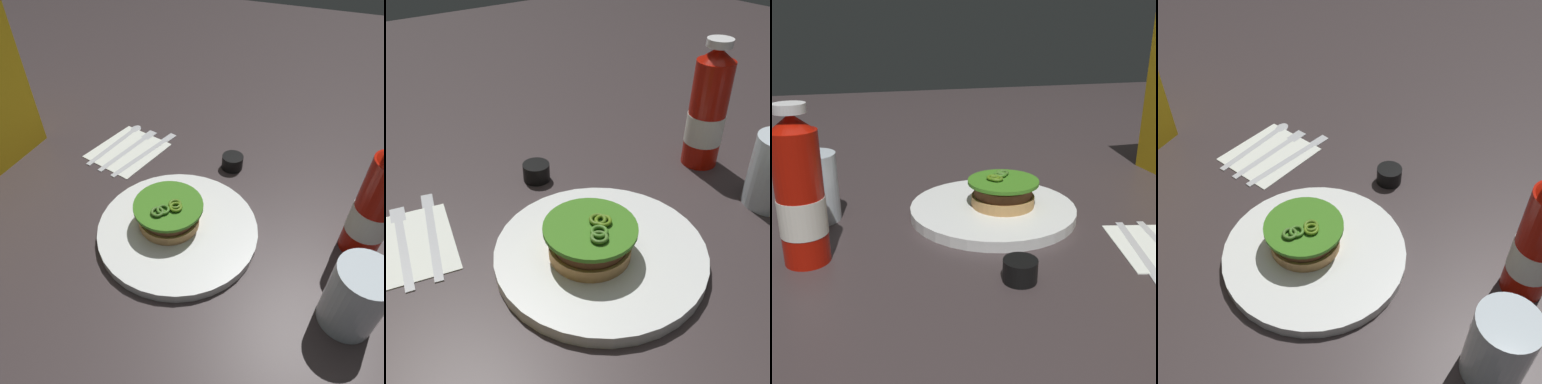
% 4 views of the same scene
% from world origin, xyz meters
% --- Properties ---
extents(ground_plane, '(3.00, 3.00, 0.00)m').
position_xyz_m(ground_plane, '(0.00, 0.00, 0.00)').
color(ground_plane, '#392F30').
extents(dinner_plate, '(0.29, 0.29, 0.02)m').
position_xyz_m(dinner_plate, '(0.03, 0.03, 0.01)').
color(dinner_plate, white).
rests_on(dinner_plate, ground_plane).
extents(burger_sandwich, '(0.12, 0.12, 0.05)m').
position_xyz_m(burger_sandwich, '(0.03, 0.05, 0.04)').
color(burger_sandwich, tan).
rests_on(burger_sandwich, dinner_plate).
extents(ketchup_bottle, '(0.06, 0.06, 0.22)m').
position_xyz_m(ketchup_bottle, '(0.12, -0.27, 0.10)').
color(ketchup_bottle, '#B01206').
rests_on(ketchup_bottle, ground_plane).
extents(water_glass, '(0.08, 0.08, 0.12)m').
position_xyz_m(water_glass, '(-0.03, -0.26, 0.06)').
color(water_glass, silver).
rests_on(water_glass, ground_plane).
extents(condiment_cup, '(0.05, 0.05, 0.03)m').
position_xyz_m(condiment_cup, '(0.25, -0.00, 0.02)').
color(condiment_cup, black).
rests_on(condiment_cup, ground_plane).
extents(napkin, '(0.18, 0.17, 0.00)m').
position_xyz_m(napkin, '(0.22, 0.24, 0.00)').
color(napkin, white).
rests_on(napkin, ground_plane).
extents(butter_knife, '(0.20, 0.07, 0.00)m').
position_xyz_m(butter_knife, '(0.23, 0.20, 0.00)').
color(butter_knife, silver).
rests_on(butter_knife, napkin).
extents(fork_utensil, '(0.19, 0.06, 0.00)m').
position_xyz_m(fork_utensil, '(0.23, 0.24, 0.00)').
color(fork_utensil, silver).
rests_on(fork_utensil, napkin).
extents(spoon_utensil, '(0.19, 0.05, 0.00)m').
position_xyz_m(spoon_utensil, '(0.25, 0.28, 0.00)').
color(spoon_utensil, silver).
rests_on(spoon_utensil, napkin).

